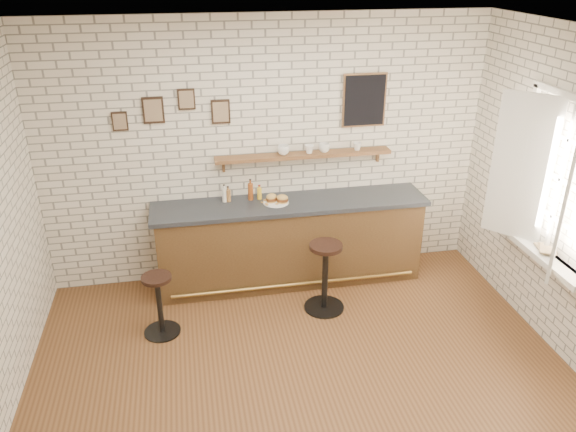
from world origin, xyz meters
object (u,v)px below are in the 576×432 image
(bitters_bottle_brown, at_px, (228,195))
(bitters_bottle_amber, at_px, (251,191))
(shelf_cup_b, at_px, (309,149))
(bitters_bottle_white, at_px, (224,195))
(bar_stool_right, at_px, (325,275))
(shelf_cup_c, at_px, (324,148))
(bar_counter, at_px, (290,241))
(shelf_cup_a, at_px, (283,150))
(book_upper, at_px, (540,248))
(ciabatta_sandwich, at_px, (277,198))
(bar_stool_left, at_px, (159,303))
(shelf_cup_d, at_px, (357,146))
(book_lower, at_px, (538,249))
(condiment_bottle_yellow, at_px, (259,193))
(sandwich_plate, at_px, (276,202))

(bitters_bottle_brown, relative_size, bitters_bottle_amber, 0.74)
(bitters_bottle_amber, height_order, shelf_cup_b, shelf_cup_b)
(bitters_bottle_white, distance_m, bar_stool_right, 1.43)
(shelf_cup_c, bearing_deg, shelf_cup_b, 118.77)
(bitters_bottle_white, bearing_deg, bar_counter, -11.19)
(shelf_cup_a, relative_size, book_upper, 0.65)
(ciabatta_sandwich, xyz_separation_m, bitters_bottle_brown, (-0.53, 0.14, 0.02))
(bar_stool_left, height_order, shelf_cup_a, shelf_cup_a)
(bar_counter, distance_m, shelf_cup_d, 1.33)
(book_lower, bearing_deg, book_upper, -79.58)
(bar_stool_right, relative_size, shelf_cup_a, 5.81)
(bar_counter, relative_size, shelf_cup_d, 32.95)
(ciabatta_sandwich, relative_size, bar_stool_left, 0.42)
(bar_counter, relative_size, bitters_bottle_brown, 16.98)
(bitters_bottle_brown, bearing_deg, book_upper, -28.81)
(condiment_bottle_yellow, height_order, bar_stool_left, condiment_bottle_yellow)
(condiment_bottle_yellow, relative_size, book_lower, 0.75)
(sandwich_plate, height_order, bitters_bottle_white, bitters_bottle_white)
(condiment_bottle_yellow, distance_m, shelf_cup_a, 0.56)
(ciabatta_sandwich, height_order, condiment_bottle_yellow, condiment_bottle_yellow)
(shelf_cup_d, bearing_deg, sandwich_plate, -161.08)
(bar_stool_right, bearing_deg, bitters_bottle_white, 140.44)
(sandwich_plate, height_order, shelf_cup_c, shelf_cup_c)
(bitters_bottle_brown, xyz_separation_m, book_lower, (2.85, -1.55, -0.14))
(shelf_cup_b, distance_m, shelf_cup_c, 0.17)
(sandwich_plate, bearing_deg, bar_stool_left, -149.86)
(bar_counter, height_order, shelf_cup_a, shelf_cup_a)
(sandwich_plate, distance_m, shelf_cup_b, 0.71)
(shelf_cup_d, bearing_deg, ciabatta_sandwich, -160.95)
(shelf_cup_a, bearing_deg, ciabatta_sandwich, -143.40)
(sandwich_plate, xyz_separation_m, book_upper, (2.34, -1.42, -0.06))
(ciabatta_sandwich, xyz_separation_m, shelf_cup_d, (0.97, 0.20, 0.48))
(condiment_bottle_yellow, bearing_deg, bitters_bottle_brown, 180.00)
(shelf_cup_c, xyz_separation_m, book_upper, (1.75, -1.63, -0.59))
(bar_counter, bearing_deg, condiment_bottle_yellow, 156.48)
(bar_stool_right, distance_m, shelf_cup_a, 1.45)
(ciabatta_sandwich, bearing_deg, book_upper, -31.48)
(bar_counter, distance_m, book_upper, 2.64)
(sandwich_plate, relative_size, book_lower, 1.23)
(ciabatta_sandwich, distance_m, book_upper, 2.73)
(sandwich_plate, xyz_separation_m, shelf_cup_b, (0.42, 0.20, 0.53))
(condiment_bottle_yellow, distance_m, shelf_cup_d, 1.23)
(ciabatta_sandwich, distance_m, condiment_bottle_yellow, 0.23)
(shelf_cup_c, bearing_deg, bitters_bottle_amber, 122.64)
(bar_stool_left, xyz_separation_m, book_lower, (3.66, -0.64, 0.58))
(shelf_cup_b, distance_m, book_lower, 2.58)
(bitters_bottle_brown, bearing_deg, condiment_bottle_yellow, 0.00)
(shelf_cup_a, relative_size, book_lower, 0.60)
(sandwich_plate, xyz_separation_m, bar_stool_left, (-1.33, -0.77, -0.66))
(bitters_bottle_white, height_order, bar_stool_right, bitters_bottle_white)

